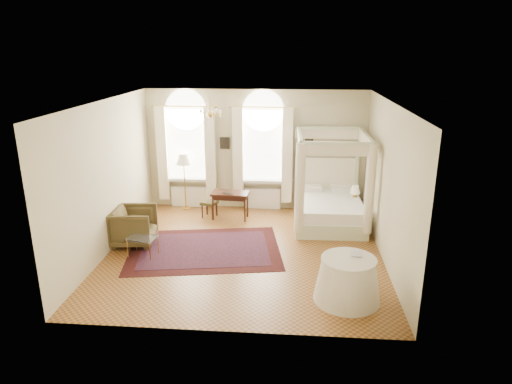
# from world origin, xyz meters

# --- Properties ---
(ground) EXTENTS (6.00, 6.00, 0.00)m
(ground) POSITION_xyz_m (0.00, 0.00, 0.00)
(ground) COLOR #99622C
(ground) RESTS_ON ground
(room_walls) EXTENTS (6.00, 6.00, 6.00)m
(room_walls) POSITION_xyz_m (0.00, 0.00, 1.98)
(room_walls) COLOR beige
(room_walls) RESTS_ON ground
(window_left) EXTENTS (1.62, 0.27, 3.29)m
(window_left) POSITION_xyz_m (-1.90, 2.87, 1.49)
(window_left) COLOR white
(window_left) RESTS_ON room_walls
(window_right) EXTENTS (1.62, 0.27, 3.29)m
(window_right) POSITION_xyz_m (0.20, 2.87, 1.49)
(window_right) COLOR white
(window_right) RESTS_ON room_walls
(chandelier) EXTENTS (0.51, 0.45, 0.50)m
(chandelier) POSITION_xyz_m (-0.90, 1.20, 2.91)
(chandelier) COLOR gold
(chandelier) RESTS_ON room_walls
(wall_pictures) EXTENTS (2.54, 0.03, 0.39)m
(wall_pictures) POSITION_xyz_m (0.09, 2.97, 1.89)
(wall_pictures) COLOR black
(wall_pictures) RESTS_ON room_walls
(canopy_bed) EXTENTS (1.84, 2.23, 2.36)m
(canopy_bed) POSITION_xyz_m (1.97, 1.83, 0.54)
(canopy_bed) COLOR beige
(canopy_bed) RESTS_ON ground
(nightstand) EXTENTS (0.48, 0.46, 0.57)m
(nightstand) POSITION_xyz_m (2.70, 2.13, 0.29)
(nightstand) COLOR #36190E
(nightstand) RESTS_ON ground
(nightstand_lamp) EXTENTS (0.26, 0.26, 0.38)m
(nightstand_lamp) POSITION_xyz_m (2.65, 2.18, 0.82)
(nightstand_lamp) COLOR gold
(nightstand_lamp) RESTS_ON nightstand
(writing_desk) EXTENTS (1.00, 0.57, 0.72)m
(writing_desk) POSITION_xyz_m (-0.60, 2.04, 0.62)
(writing_desk) COLOR #36190E
(writing_desk) RESTS_ON ground
(laptop) EXTENTS (0.37, 0.31, 0.02)m
(laptop) POSITION_xyz_m (-0.62, 1.98, 0.74)
(laptop) COLOR black
(laptop) RESTS_ON writing_desk
(stool) EXTENTS (0.48, 0.48, 0.45)m
(stool) POSITION_xyz_m (-1.17, 2.11, 0.37)
(stool) COLOR #493F1F
(stool) RESTS_ON ground
(armchair) EXTENTS (1.05, 1.02, 0.88)m
(armchair) POSITION_xyz_m (-2.58, 0.24, 0.44)
(armchair) COLOR #483C1F
(armchair) RESTS_ON ground
(coffee_table) EXTENTS (0.71, 0.56, 0.43)m
(coffee_table) POSITION_xyz_m (-2.19, -0.37, 0.39)
(coffee_table) COLOR white
(coffee_table) RESTS_ON ground
(floor_lamp) EXTENTS (0.41, 0.41, 1.59)m
(floor_lamp) POSITION_xyz_m (-1.96, 2.70, 1.36)
(floor_lamp) COLOR gold
(floor_lamp) RESTS_ON ground
(oriental_rug) EXTENTS (3.69, 2.92, 0.01)m
(oriental_rug) POSITION_xyz_m (-0.91, 0.04, 0.01)
(oriental_rug) COLOR #3D100E
(oriental_rug) RESTS_ON ground
(side_table) EXTENTS (1.20, 1.20, 0.82)m
(side_table) POSITION_xyz_m (2.05, -1.86, 0.40)
(side_table) COLOR white
(side_table) RESTS_ON ground
(book) EXTENTS (0.22, 0.27, 0.02)m
(book) POSITION_xyz_m (2.10, -1.67, 0.83)
(book) COLOR black
(book) RESTS_ON side_table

